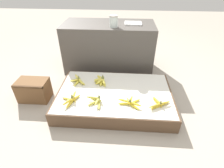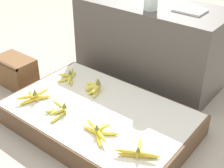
{
  "view_description": "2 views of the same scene",
  "coord_description": "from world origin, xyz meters",
  "px_view_note": "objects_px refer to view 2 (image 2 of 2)",
  "views": [
    {
      "loc": [
        0.08,
        -1.58,
        1.37
      ],
      "look_at": [
        -0.03,
        0.02,
        0.25
      ],
      "focal_mm": 28.0,
      "sensor_mm": 36.0,
      "label": 1
    },
    {
      "loc": [
        1.17,
        -1.33,
        1.45
      ],
      "look_at": [
        0.01,
        0.14,
        0.31
      ],
      "focal_mm": 50.0,
      "sensor_mm": 36.0,
      "label": 2
    }
  ],
  "objects_px": {
    "banana_bunch_front_right": "(138,152)",
    "banana_bunch_front_midleft": "(59,110)",
    "banana_bunch_front_midright": "(99,131)",
    "banana_bunch_middle_left": "(69,77)",
    "wooden_crate": "(16,72)",
    "banana_bunch_front_left": "(34,96)",
    "banana_bunch_middle_midleft": "(95,87)",
    "foam_tray_white": "(190,10)",
    "glass_jar": "(151,0)"
  },
  "relations": [
    {
      "from": "banana_bunch_front_midright",
      "to": "banana_bunch_middle_midleft",
      "type": "distance_m",
      "value": 0.5
    },
    {
      "from": "banana_bunch_front_midright",
      "to": "banana_bunch_front_right",
      "type": "bearing_deg",
      "value": 0.14
    },
    {
      "from": "banana_bunch_middle_left",
      "to": "glass_jar",
      "type": "height_order",
      "value": "glass_jar"
    },
    {
      "from": "wooden_crate",
      "to": "glass_jar",
      "type": "distance_m",
      "value": 1.3
    },
    {
      "from": "banana_bunch_front_midleft",
      "to": "banana_bunch_front_midright",
      "type": "distance_m",
      "value": 0.36
    },
    {
      "from": "banana_bunch_middle_left",
      "to": "foam_tray_white",
      "type": "height_order",
      "value": "foam_tray_white"
    },
    {
      "from": "wooden_crate",
      "to": "banana_bunch_front_left",
      "type": "height_order",
      "value": "banana_bunch_front_left"
    },
    {
      "from": "wooden_crate",
      "to": "banana_bunch_front_midleft",
      "type": "distance_m",
      "value": 0.81
    },
    {
      "from": "glass_jar",
      "to": "banana_bunch_front_midleft",
      "type": "bearing_deg",
      "value": -97.72
    },
    {
      "from": "foam_tray_white",
      "to": "banana_bunch_front_midright",
      "type": "bearing_deg",
      "value": -91.35
    },
    {
      "from": "banana_bunch_front_midleft",
      "to": "banana_bunch_middle_left",
      "type": "relative_size",
      "value": 0.9
    },
    {
      "from": "glass_jar",
      "to": "banana_bunch_middle_midleft",
      "type": "bearing_deg",
      "value": -101.81
    },
    {
      "from": "glass_jar",
      "to": "banana_bunch_front_midright",
      "type": "bearing_deg",
      "value": -75.6
    },
    {
      "from": "banana_bunch_front_right",
      "to": "foam_tray_white",
      "type": "xyz_separation_m",
      "value": [
        -0.27,
        1.06,
        0.5
      ]
    },
    {
      "from": "banana_bunch_middle_left",
      "to": "banana_bunch_front_midright",
      "type": "bearing_deg",
      "value": -30.05
    },
    {
      "from": "banana_bunch_middle_left",
      "to": "foam_tray_white",
      "type": "xyz_separation_m",
      "value": [
        0.66,
        0.69,
        0.5
      ]
    },
    {
      "from": "wooden_crate",
      "to": "banana_bunch_front_midleft",
      "type": "bearing_deg",
      "value": -15.51
    },
    {
      "from": "wooden_crate",
      "to": "banana_bunch_middle_midleft",
      "type": "xyz_separation_m",
      "value": [
        0.79,
        0.15,
        0.07
      ]
    },
    {
      "from": "wooden_crate",
      "to": "banana_bunch_front_midright",
      "type": "distance_m",
      "value": 1.16
    },
    {
      "from": "banana_bunch_front_right",
      "to": "banana_bunch_middle_left",
      "type": "height_order",
      "value": "banana_bunch_middle_left"
    },
    {
      "from": "foam_tray_white",
      "to": "glass_jar",
      "type": "bearing_deg",
      "value": -149.4
    },
    {
      "from": "banana_bunch_front_midright",
      "to": "banana_bunch_middle_left",
      "type": "height_order",
      "value": "banana_bunch_middle_left"
    },
    {
      "from": "banana_bunch_front_left",
      "to": "banana_bunch_middle_left",
      "type": "height_order",
      "value": "banana_bunch_front_left"
    },
    {
      "from": "banana_bunch_front_right",
      "to": "banana_bunch_front_midleft",
      "type": "bearing_deg",
      "value": -179.94
    },
    {
      "from": "wooden_crate",
      "to": "glass_jar",
      "type": "bearing_deg",
      "value": 37.36
    },
    {
      "from": "banana_bunch_front_midleft",
      "to": "banana_bunch_front_midright",
      "type": "xyz_separation_m",
      "value": [
        0.36,
        -0.0,
        -0.0
      ]
    },
    {
      "from": "wooden_crate",
      "to": "banana_bunch_front_midright",
      "type": "xyz_separation_m",
      "value": [
        1.14,
        -0.22,
        0.06
      ]
    },
    {
      "from": "banana_bunch_front_midleft",
      "to": "glass_jar",
      "type": "xyz_separation_m",
      "value": [
        0.12,
        0.91,
        0.57
      ]
    },
    {
      "from": "banana_bunch_front_left",
      "to": "foam_tray_white",
      "type": "xyz_separation_m",
      "value": [
        0.64,
        1.06,
        0.5
      ]
    },
    {
      "from": "banana_bunch_front_midright",
      "to": "banana_bunch_middle_left",
      "type": "relative_size",
      "value": 1.09
    },
    {
      "from": "wooden_crate",
      "to": "banana_bunch_front_midright",
      "type": "height_order",
      "value": "wooden_crate"
    },
    {
      "from": "wooden_crate",
      "to": "banana_bunch_front_midleft",
      "type": "xyz_separation_m",
      "value": [
        0.78,
        -0.22,
        0.06
      ]
    },
    {
      "from": "banana_bunch_front_left",
      "to": "banana_bunch_front_right",
      "type": "relative_size",
      "value": 1.05
    },
    {
      "from": "banana_bunch_middle_left",
      "to": "glass_jar",
      "type": "relative_size",
      "value": 1.55
    },
    {
      "from": "banana_bunch_front_midright",
      "to": "banana_bunch_front_right",
      "type": "height_order",
      "value": "banana_bunch_front_midright"
    },
    {
      "from": "banana_bunch_front_left",
      "to": "glass_jar",
      "type": "height_order",
      "value": "glass_jar"
    },
    {
      "from": "banana_bunch_front_midleft",
      "to": "foam_tray_white",
      "type": "distance_m",
      "value": 1.23
    },
    {
      "from": "wooden_crate",
      "to": "banana_bunch_front_right",
      "type": "height_order",
      "value": "wooden_crate"
    },
    {
      "from": "wooden_crate",
      "to": "foam_tray_white",
      "type": "xyz_separation_m",
      "value": [
        1.16,
        0.84,
        0.57
      ]
    },
    {
      "from": "wooden_crate",
      "to": "glass_jar",
      "type": "xyz_separation_m",
      "value": [
        0.9,
        0.69,
        0.63
      ]
    },
    {
      "from": "wooden_crate",
      "to": "banana_bunch_front_right",
      "type": "relative_size",
      "value": 1.46
    },
    {
      "from": "banana_bunch_front_left",
      "to": "foam_tray_white",
      "type": "bearing_deg",
      "value": 58.75
    },
    {
      "from": "banana_bunch_front_right",
      "to": "glass_jar",
      "type": "bearing_deg",
      "value": 120.13
    },
    {
      "from": "banana_bunch_front_right",
      "to": "banana_bunch_middle_midleft",
      "type": "relative_size",
      "value": 1.24
    },
    {
      "from": "banana_bunch_front_left",
      "to": "banana_bunch_front_right",
      "type": "height_order",
      "value": "banana_bunch_front_left"
    },
    {
      "from": "foam_tray_white",
      "to": "banana_bunch_front_right",
      "type": "bearing_deg",
      "value": -75.79
    },
    {
      "from": "banana_bunch_front_left",
      "to": "banana_bunch_front_midleft",
      "type": "xyz_separation_m",
      "value": [
        0.26,
        -0.0,
        -0.0
      ]
    },
    {
      "from": "banana_bunch_front_left",
      "to": "banana_bunch_front_midleft",
      "type": "relative_size",
      "value": 1.26
    },
    {
      "from": "banana_bunch_middle_left",
      "to": "banana_bunch_front_midleft",
      "type": "bearing_deg",
      "value": -52.96
    },
    {
      "from": "banana_bunch_front_midleft",
      "to": "banana_bunch_middle_midleft",
      "type": "distance_m",
      "value": 0.37
    }
  ]
}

